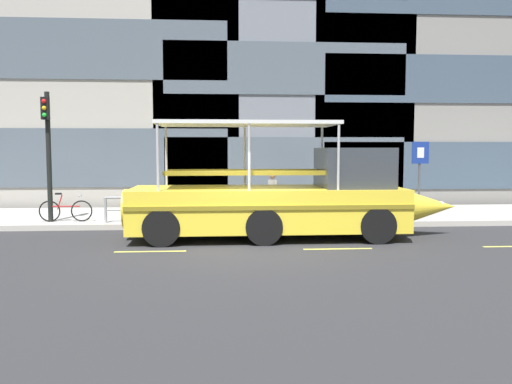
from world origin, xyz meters
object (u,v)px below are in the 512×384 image
(traffic_light_pole, at_px, (48,144))
(pedestrian_near_bow, at_px, (364,192))
(duck_tour_boat, at_px, (287,200))
(pedestrian_mid_left, at_px, (273,191))
(parking_sign, at_px, (420,166))
(leaned_bicycle, at_px, (66,210))

(traffic_light_pole, xyz_separation_m, pedestrian_near_bow, (10.66, 0.37, -1.66))
(traffic_light_pole, relative_size, duck_tour_boat, 0.44)
(duck_tour_boat, height_order, pedestrian_mid_left, duck_tour_boat)
(duck_tour_boat, height_order, pedestrian_near_bow, duck_tour_boat)
(parking_sign, bearing_deg, pedestrian_near_bow, 176.26)
(duck_tour_boat, bearing_deg, pedestrian_mid_left, 91.59)
(traffic_light_pole, bearing_deg, pedestrian_mid_left, 4.71)
(parking_sign, distance_m, pedestrian_mid_left, 5.22)
(duck_tour_boat, distance_m, pedestrian_near_bow, 4.27)
(parking_sign, bearing_deg, leaned_bicycle, -179.04)
(leaned_bicycle, distance_m, pedestrian_mid_left, 7.00)
(traffic_light_pole, distance_m, pedestrian_mid_left, 7.65)
(pedestrian_mid_left, bearing_deg, parking_sign, -4.08)
(leaned_bicycle, bearing_deg, parking_sign, 0.96)
(pedestrian_mid_left, bearing_deg, duck_tour_boat, -88.41)
(duck_tour_boat, relative_size, pedestrian_near_bow, 6.45)
(duck_tour_boat, xyz_separation_m, pedestrian_mid_left, (-0.09, 3.15, 0.01))
(traffic_light_pole, distance_m, duck_tour_boat, 8.12)
(leaned_bicycle, height_order, duck_tour_boat, duck_tour_boat)
(traffic_light_pole, height_order, leaned_bicycle, traffic_light_pole)
(traffic_light_pole, height_order, pedestrian_near_bow, traffic_light_pole)
(leaned_bicycle, relative_size, pedestrian_near_bow, 1.16)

